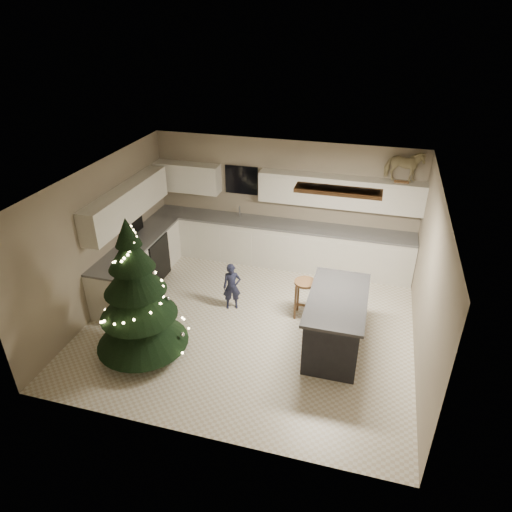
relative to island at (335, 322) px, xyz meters
name	(u,v)px	position (x,y,z in m)	size (l,w,h in m)	color
ground_plane	(251,322)	(-1.48, 0.24, -0.48)	(5.50, 5.50, 0.00)	silver
room_shell	(252,233)	(-1.45, 0.24, 1.27)	(5.52, 5.02, 2.61)	tan
cabinetry	(230,237)	(-2.39, 1.89, 0.28)	(5.50, 3.20, 2.00)	white
island	(335,322)	(0.00, 0.00, 0.00)	(0.90, 1.70, 0.95)	black
bar_stool	(305,290)	(-0.62, 0.69, 0.07)	(0.38, 0.38, 0.72)	#96613C
christmas_tree	(138,302)	(-2.90, -0.96, 0.49)	(1.48, 1.43, 2.36)	#3F2816
toddler	(232,287)	(-1.93, 0.60, -0.03)	(0.33, 0.21, 0.89)	black
rocking_horse	(404,166)	(0.79, 2.57, 1.84)	(0.70, 0.34, 0.61)	#96613C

